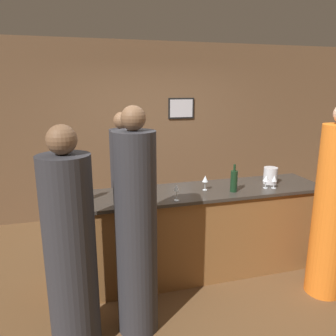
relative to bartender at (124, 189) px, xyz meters
The scene contains 17 objects.
ground_plane 1.30m from the bartender, 48.11° to the right, with size 14.00×14.00×0.00m, color brown.
back_wall 1.59m from the bartender, 63.58° to the left, with size 8.00×0.08×2.80m.
bar_counter 1.05m from the bartender, 48.11° to the right, with size 3.02×0.68×1.00m.
bartender is the anchor object (origin of this frame).
guest_0 2.37m from the bartender, 38.26° to the right, with size 0.36×0.36×1.96m.
guest_1 1.47m from the bartender, 94.35° to the right, with size 0.35×0.35×1.97m.
guest_2 1.65m from the bartender, 112.87° to the right, with size 0.40×0.40×1.85m.
wine_bottle_0 1.41m from the bartender, 39.57° to the right, with size 0.08×0.08×0.30m.
wine_bottle_1 0.70m from the bartender, 96.30° to the right, with size 0.07×0.07×0.31m.
wine_bottle_2 0.89m from the bartender, 123.44° to the right, with size 0.08×0.08×0.28m.
ice_bucket 1.79m from the bartender, 23.94° to the right, with size 0.16×0.16×0.19m.
wine_glass_0 1.12m from the bartender, 43.60° to the right, with size 0.06×0.06×0.16m.
wine_glass_1 1.73m from the bartender, 30.64° to the right, with size 0.07×0.07×0.14m.
wine_glass_2 0.91m from the bartender, 93.60° to the right, with size 0.07×0.07×0.15m.
wine_glass_3 1.21m from the bartender, 124.01° to the right, with size 0.07×0.07×0.17m.
wine_glass_4 1.82m from the bartender, 30.06° to the right, with size 0.06×0.06×0.15m.
wine_glass_5 1.10m from the bartender, 68.82° to the right, with size 0.06×0.06×0.17m.
Camera 1 is at (-1.19, -3.22, 2.11)m, focal length 35.00 mm.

